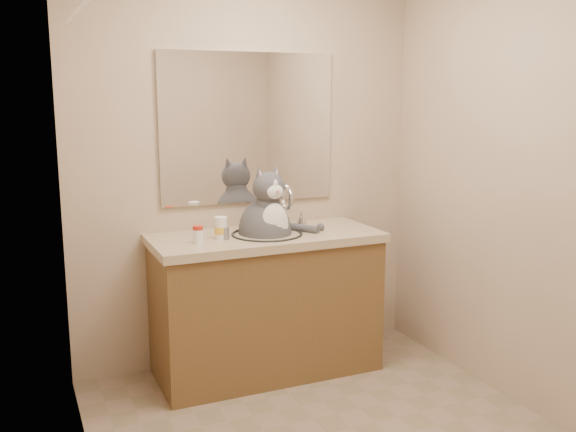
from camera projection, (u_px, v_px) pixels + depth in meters
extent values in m
cube|color=tan|center=(248.00, 169.00, 3.94)|extent=(2.20, 0.01, 2.40)
cube|color=tan|center=(84.00, 218.00, 2.37)|extent=(0.01, 2.50, 2.40)
cube|color=tan|center=(538.00, 185.00, 3.24)|extent=(0.01, 2.50, 2.40)
cube|color=brown|center=(266.00, 307.00, 3.83)|extent=(1.30, 0.55, 0.80)
cube|color=#CAB191|center=(266.00, 238.00, 3.75)|extent=(1.34, 0.59, 0.05)
torus|color=black|center=(267.00, 234.00, 3.72)|extent=(0.42, 0.42, 0.02)
ellipsoid|color=white|center=(267.00, 247.00, 3.74)|extent=(0.40, 0.40, 0.15)
cylinder|color=silver|center=(282.00, 211.00, 3.93)|extent=(0.03, 0.03, 0.18)
torus|color=silver|center=(287.00, 198.00, 3.85)|extent=(0.03, 0.16, 0.16)
cone|color=silver|center=(302.00, 217.00, 3.99)|extent=(0.06, 0.06, 0.08)
cube|color=white|center=(249.00, 128.00, 3.87)|extent=(1.10, 0.02, 0.90)
cube|color=beige|center=(99.00, 262.00, 2.52)|extent=(0.01, 1.20, 1.90)
cylinder|color=silver|center=(84.00, 6.00, 2.34)|extent=(0.02, 1.30, 0.02)
ellipsoid|color=#4A4A50|center=(265.00, 233.00, 3.76)|extent=(0.35, 0.38, 0.42)
ellipsoid|color=silver|center=(274.00, 226.00, 3.66)|extent=(0.18, 0.11, 0.26)
ellipsoid|color=#4A4A50|center=(269.00, 187.00, 3.67)|extent=(0.21, 0.19, 0.18)
ellipsoid|color=silver|center=(275.00, 192.00, 3.61)|extent=(0.10, 0.06, 0.08)
sphere|color=#D88C8C|center=(278.00, 191.00, 3.58)|extent=(0.02, 0.02, 0.02)
cone|color=#4A4A50|center=(259.00, 173.00, 3.64)|extent=(0.09, 0.07, 0.09)
cone|color=#4A4A50|center=(275.00, 172.00, 3.69)|extent=(0.09, 0.07, 0.09)
cylinder|color=#4A4A50|center=(298.00, 228.00, 3.83)|extent=(0.19, 0.26, 0.05)
cylinder|color=white|center=(198.00, 236.00, 3.50)|extent=(0.06, 0.06, 0.08)
cylinder|color=red|center=(198.00, 228.00, 3.49)|extent=(0.06, 0.06, 0.02)
cylinder|color=white|center=(221.00, 230.00, 3.60)|extent=(0.08, 0.08, 0.10)
cylinder|color=gold|center=(221.00, 230.00, 3.60)|extent=(0.08, 0.08, 0.04)
cylinder|color=white|center=(221.00, 219.00, 3.59)|extent=(0.08, 0.08, 0.03)
cylinder|color=gray|center=(225.00, 233.00, 3.60)|extent=(0.05, 0.05, 0.07)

